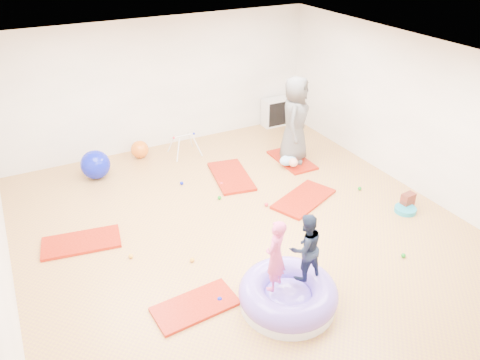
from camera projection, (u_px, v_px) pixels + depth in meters
room at (249, 160)px, 6.94m from camera, size 7.01×8.01×2.81m
gym_mat_front_left at (195, 306)px, 6.22m from camera, size 1.15×0.63×0.05m
gym_mat_mid_left at (81, 242)px, 7.43m from camera, size 1.29×0.79×0.05m
gym_mat_center_back at (231, 176)px, 9.32m from camera, size 0.89×1.42×0.05m
gym_mat_right at (304, 199)px, 8.57m from camera, size 1.41×1.07×0.05m
gym_mat_rear_right at (292, 160)px, 9.95m from camera, size 0.60×1.18×0.05m
inflatable_cushion at (288, 295)px, 6.21m from camera, size 1.32×1.32×0.42m
child_pink at (276, 253)px, 5.83m from camera, size 0.44×0.41×1.02m
child_navy at (306, 244)px, 6.01m from camera, size 0.48×0.37×0.97m
adult_caregiver at (295, 120)px, 9.48m from camera, size 1.02×1.03×1.80m
infant at (289, 161)px, 9.62m from camera, size 0.39×0.40×0.23m
ball_pit_balls at (251, 222)px, 7.90m from camera, size 4.51×3.72×0.07m
exercise_ball_blue at (95, 165)px, 9.20m from camera, size 0.57×0.57×0.57m
exercise_ball_orange at (140, 149)px, 10.03m from camera, size 0.38×0.38×0.38m
infant_play_gym at (184, 142)px, 10.07m from camera, size 0.62×0.58×0.47m
cube_shelf at (276, 112)px, 11.53m from camera, size 0.68×0.34×0.68m
balance_disc at (405, 210)px, 8.23m from camera, size 0.38×0.38×0.08m
backpack at (408, 201)px, 8.31m from camera, size 0.25×0.17×0.28m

